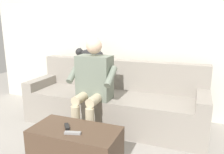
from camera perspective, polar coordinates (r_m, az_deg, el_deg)
ground_plane at (r=2.57m, az=-5.38°, el=-17.92°), size 8.00×8.00×0.00m
back_wall at (r=3.35m, az=3.77°, el=12.89°), size 4.73×0.06×2.60m
couch at (r=3.05m, az=0.65°, el=-6.37°), size 2.37×0.76×0.84m
coffee_table at (r=2.23m, az=-9.25°, el=-17.46°), size 0.83×0.42×0.39m
person_solo_seated at (r=2.68m, az=-4.94°, el=-1.14°), size 0.56×0.51×1.17m
cat_on_backrest at (r=3.31m, az=-5.74°, el=6.03°), size 0.59×0.15×0.15m
remote_gray at (r=2.04m, az=-10.03°, el=-13.90°), size 0.15×0.07×0.02m
remote_black at (r=2.17m, az=-11.46°, el=-12.30°), size 0.10×0.12×0.02m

